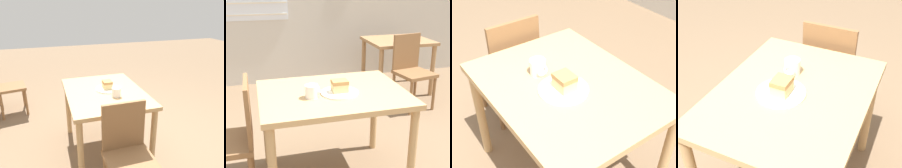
{
  "view_description": "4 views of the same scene",
  "coord_description": "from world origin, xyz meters",
  "views": [
    {
      "loc": [
        -2.07,
        0.98,
        1.69
      ],
      "look_at": [
        0.11,
        0.3,
        0.83
      ],
      "focal_mm": 35.0,
      "sensor_mm": 36.0,
      "label": 1
    },
    {
      "loc": [
        -0.46,
        -1.72,
        1.59
      ],
      "look_at": [
        0.12,
        0.34,
        0.84
      ],
      "focal_mm": 50.0,
      "sensor_mm": 36.0,
      "label": 2
    },
    {
      "loc": [
        1.23,
        -0.44,
        1.81
      ],
      "look_at": [
        0.12,
        0.35,
        0.79
      ],
      "focal_mm": 50.0,
      "sensor_mm": 36.0,
      "label": 3
    },
    {
      "loc": [
        1.36,
        0.97,
        1.81
      ],
      "look_at": [
        0.12,
        0.39,
        0.84
      ],
      "focal_mm": 50.0,
      "sensor_mm": 36.0,
      "label": 4
    }
  ],
  "objects": [
    {
      "name": "dining_table_far",
      "position": [
        1.5,
        2.18,
        0.62
      ],
      "size": [
        0.86,
        0.75,
        0.75
      ],
      "color": "#9E754C",
      "rests_on": "ground_plane"
    },
    {
      "name": "chair_far_corner",
      "position": [
        1.42,
        1.61,
        0.5
      ],
      "size": [
        0.48,
        0.48,
        0.9
      ],
      "rotation": [
        0.0,
        0.0,
        0.18
      ],
      "color": "brown",
      "rests_on": "ground_plane"
    },
    {
      "name": "plate",
      "position": [
        0.13,
        0.34,
        0.77
      ],
      "size": [
        0.28,
        0.28,
        0.01
      ],
      "color": "white",
      "rests_on": "dining_table_near"
    },
    {
      "name": "coffee_mug",
      "position": [
        -0.08,
        0.31,
        0.81
      ],
      "size": [
        0.1,
        0.09,
        0.1
      ],
      "color": "white",
      "rests_on": "dining_table_near"
    },
    {
      "name": "cake_slice",
      "position": [
        0.13,
        0.35,
        0.82
      ],
      "size": [
        0.12,
        0.1,
        0.09
      ],
      "color": "#E0C67F",
      "rests_on": "plate"
    },
    {
      "name": "dining_table_near",
      "position": [
        0.09,
        0.39,
        0.66
      ],
      "size": [
        1.09,
        0.84,
        0.76
      ],
      "color": "tan",
      "rests_on": "ground_plane"
    },
    {
      "name": "chair_near_window",
      "position": [
        -0.65,
        0.39,
        0.5
      ],
      "size": [
        0.41,
        0.41,
        0.9
      ],
      "rotation": [
        0.0,
        0.0,
        -1.57
      ],
      "color": "brown",
      "rests_on": "ground_plane"
    }
  ]
}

